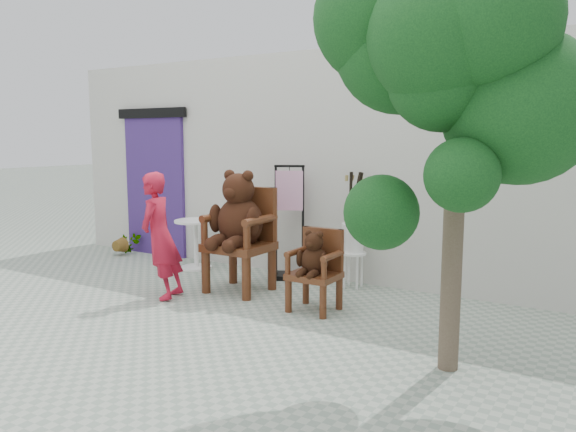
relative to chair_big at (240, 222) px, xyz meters
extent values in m
plane|color=gray|center=(0.54, -1.50, -0.85)|extent=(60.00, 60.00, 0.00)
cube|color=beige|center=(0.54, 1.60, 0.65)|extent=(9.00, 1.00, 3.00)
cube|color=#3B2267|center=(-2.46, 1.08, 0.25)|extent=(1.20, 0.08, 2.20)
cube|color=black|center=(-2.46, 1.04, 1.40)|extent=(1.40, 0.06, 0.15)
cylinder|color=#411E0E|center=(-0.30, -0.29, -0.60)|extent=(0.11, 0.11, 0.51)
cylinder|color=#411E0E|center=(-0.30, 0.25, -0.60)|extent=(0.11, 0.11, 0.51)
cylinder|color=#411E0E|center=(0.30, -0.29, -0.60)|extent=(0.11, 0.11, 0.51)
cylinder|color=#411E0E|center=(0.30, 0.25, -0.60)|extent=(0.11, 0.11, 0.51)
cube|color=#411E0E|center=(0.00, -0.02, -0.30)|extent=(0.72, 0.66, 0.10)
cube|color=#411E0E|center=(0.00, 0.26, 0.08)|extent=(0.69, 0.10, 0.66)
cylinder|color=#411E0E|center=(-0.31, 0.26, 0.08)|extent=(0.10, 0.10, 0.66)
cylinder|color=#411E0E|center=(-0.31, -0.29, -0.10)|extent=(0.08, 0.08, 0.30)
cylinder|color=#411E0E|center=(-0.31, -0.02, 0.05)|extent=(0.10, 0.63, 0.10)
cylinder|color=#411E0E|center=(0.31, 0.26, 0.08)|extent=(0.10, 0.10, 0.66)
cylinder|color=#411E0E|center=(0.31, -0.29, -0.10)|extent=(0.08, 0.08, 0.30)
cylinder|color=#411E0E|center=(0.31, -0.02, 0.05)|extent=(0.10, 0.63, 0.10)
ellipsoid|color=black|center=(0.00, 0.01, 0.00)|extent=(0.58, 0.50, 0.61)
sphere|color=black|center=(0.00, -0.02, 0.40)|extent=(0.39, 0.39, 0.39)
ellipsoid|color=black|center=(0.00, -0.18, 0.37)|extent=(0.17, 0.14, 0.14)
sphere|color=black|center=(-0.14, -0.01, 0.57)|extent=(0.14, 0.14, 0.14)
sphere|color=black|center=(0.14, -0.01, 0.57)|extent=(0.14, 0.14, 0.14)
ellipsoid|color=black|center=(-0.28, -0.12, 0.04)|extent=(0.14, 0.19, 0.35)
ellipsoid|color=black|center=(-0.13, -0.26, -0.20)|extent=(0.17, 0.34, 0.17)
sphere|color=black|center=(-0.13, -0.39, -0.22)|extent=(0.17, 0.17, 0.17)
ellipsoid|color=black|center=(0.28, -0.12, 0.04)|extent=(0.14, 0.19, 0.35)
ellipsoid|color=black|center=(0.13, -0.26, -0.20)|extent=(0.17, 0.34, 0.17)
sphere|color=black|center=(0.13, -0.39, -0.22)|extent=(0.17, 0.17, 0.17)
cylinder|color=#411E0E|center=(0.95, -0.43, -0.67)|extent=(0.08, 0.08, 0.35)
cylinder|color=#411E0E|center=(0.95, -0.05, -0.67)|extent=(0.08, 0.08, 0.35)
cylinder|color=#411E0E|center=(1.37, -0.43, -0.67)|extent=(0.08, 0.08, 0.35)
cylinder|color=#411E0E|center=(1.37, -0.05, -0.67)|extent=(0.08, 0.08, 0.35)
cube|color=#411E0E|center=(1.16, -0.24, -0.46)|extent=(0.51, 0.46, 0.07)
cube|color=#411E0E|center=(1.16, -0.04, -0.20)|extent=(0.48, 0.07, 0.46)
cylinder|color=#411E0E|center=(0.94, -0.04, -0.20)|extent=(0.07, 0.07, 0.46)
cylinder|color=#411E0E|center=(0.94, -0.43, -0.32)|extent=(0.06, 0.06, 0.21)
cylinder|color=#411E0E|center=(0.94, -0.24, -0.22)|extent=(0.07, 0.44, 0.07)
cylinder|color=#411E0E|center=(1.38, -0.04, -0.20)|extent=(0.07, 0.07, 0.46)
cylinder|color=#411E0E|center=(1.38, -0.43, -0.32)|extent=(0.06, 0.06, 0.21)
cylinder|color=#411E0E|center=(1.38, -0.24, -0.22)|extent=(0.07, 0.44, 0.07)
ellipsoid|color=black|center=(1.16, -0.23, -0.30)|extent=(0.30, 0.26, 0.32)
sphere|color=black|center=(1.16, -0.25, -0.09)|extent=(0.20, 0.20, 0.20)
ellipsoid|color=black|center=(1.16, -0.33, -0.10)|extent=(0.09, 0.07, 0.07)
sphere|color=black|center=(1.09, -0.24, 0.00)|extent=(0.07, 0.07, 0.07)
sphere|color=black|center=(1.23, -0.24, 0.00)|extent=(0.07, 0.07, 0.07)
ellipsoid|color=black|center=(1.02, -0.30, -0.28)|extent=(0.07, 0.10, 0.18)
ellipsoid|color=black|center=(1.10, -0.37, -0.40)|extent=(0.09, 0.18, 0.09)
sphere|color=black|center=(1.10, -0.44, -0.41)|extent=(0.09, 0.09, 0.09)
ellipsoid|color=black|center=(1.31, -0.30, -0.28)|extent=(0.07, 0.10, 0.18)
ellipsoid|color=black|center=(1.23, -0.37, -0.40)|extent=(0.09, 0.18, 0.09)
sphere|color=black|center=(1.23, -0.44, -0.41)|extent=(0.09, 0.09, 0.09)
imported|color=#B3162E|center=(-0.61, -0.73, -0.12)|extent=(0.50, 0.62, 1.47)
cylinder|color=white|center=(-1.25, 0.63, -0.16)|extent=(0.60, 0.60, 0.03)
cylinder|color=white|center=(-1.25, 0.63, -0.50)|extent=(0.06, 0.06, 0.68)
cylinder|color=white|center=(-1.25, 0.63, -0.83)|extent=(0.44, 0.44, 0.03)
cube|color=black|center=(0.03, 0.77, -0.10)|extent=(0.04, 0.04, 1.50)
cube|color=black|center=(0.35, 0.92, -0.10)|extent=(0.04, 0.04, 1.50)
cube|color=black|center=(0.19, 0.85, 0.65)|extent=(0.38, 0.19, 0.03)
cube|color=black|center=(0.19, 0.85, -0.82)|extent=(0.56, 0.51, 0.06)
cube|color=#DD97C0|center=(0.19, 0.84, 0.33)|extent=(0.34, 0.19, 0.52)
cylinder|color=black|center=(0.19, 0.85, 0.62)|extent=(0.01, 0.01, 0.08)
cylinder|color=white|center=(1.12, 0.85, -0.41)|extent=(0.32, 0.32, 0.03)
cylinder|color=white|center=(1.21, 0.93, -0.63)|extent=(0.03, 0.03, 0.44)
cylinder|color=white|center=(1.04, 0.93, -0.63)|extent=(0.03, 0.03, 0.44)
cylinder|color=white|center=(1.04, 0.76, -0.63)|extent=(0.03, 0.03, 0.44)
cylinder|color=white|center=(1.21, 0.76, -0.63)|extent=(0.03, 0.03, 0.44)
cylinder|color=black|center=(1.09, 0.89, 0.21)|extent=(0.15, 0.12, 0.79)
cylinder|color=olive|center=(1.05, 0.93, 0.53)|extent=(0.05, 0.04, 0.08)
cylinder|color=black|center=(1.12, 0.90, 0.21)|extent=(0.19, 0.04, 0.79)
cylinder|color=olive|center=(1.13, 0.96, 0.53)|extent=(0.05, 0.04, 0.08)
cylinder|color=black|center=(1.14, 0.89, 0.21)|extent=(0.13, 0.06, 0.80)
cylinder|color=olive|center=(1.15, 0.93, 0.53)|extent=(0.05, 0.04, 0.08)
cylinder|color=black|center=(1.07, 0.84, 0.21)|extent=(0.04, 0.15, 0.79)
cylinder|color=olive|center=(1.02, 0.83, 0.53)|extent=(0.04, 0.05, 0.08)
cylinder|color=black|center=(1.16, 0.88, 0.21)|extent=(0.09, 0.10, 0.80)
cylinder|color=olive|center=(1.19, 0.90, 0.53)|extent=(0.04, 0.04, 0.08)
cylinder|color=black|center=(1.08, 0.83, 0.21)|extent=(0.08, 0.14, 0.79)
cylinder|color=olive|center=(1.03, 0.81, 0.53)|extent=(0.04, 0.05, 0.08)
cylinder|color=#49392B|center=(2.84, -1.02, 0.56)|extent=(0.16, 0.16, 2.83)
sphere|color=black|center=(3.12, -1.47, 1.78)|extent=(0.97, 0.97, 0.97)
sphere|color=black|center=(2.41, -1.14, 2.01)|extent=(0.99, 0.99, 0.99)
sphere|color=black|center=(2.84, -1.44, 1.45)|extent=(0.80, 0.80, 0.80)
sphere|color=black|center=(3.31, -1.18, 1.22)|extent=(1.09, 1.09, 1.09)
sphere|color=black|center=(2.82, -1.51, 1.70)|extent=(1.00, 1.00, 1.00)
sphere|color=black|center=(2.30, -1.32, 1.91)|extent=(0.99, 0.99, 0.99)
sphere|color=black|center=(2.45, -1.24, 1.70)|extent=(1.02, 1.02, 1.02)
sphere|color=black|center=(2.44, -1.52, 0.46)|extent=(0.57, 0.57, 0.57)
sphere|color=black|center=(3.04, -1.63, 0.77)|extent=(0.51, 0.51, 0.51)
imported|color=black|center=(-2.86, 0.78, -0.65)|extent=(0.38, 0.34, 0.41)
camera|label=1|loc=(4.01, -5.42, 1.01)|focal=35.00mm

